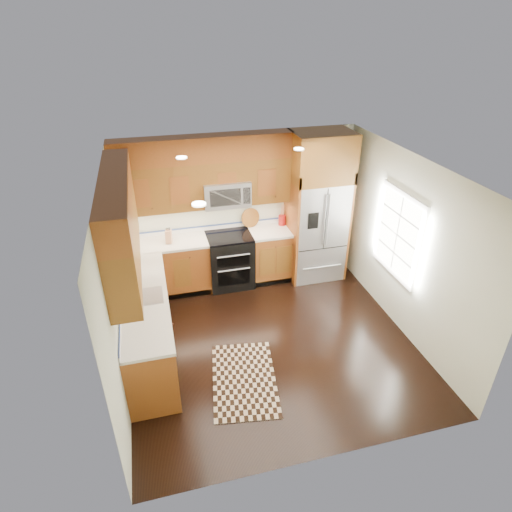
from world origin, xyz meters
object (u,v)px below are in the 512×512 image
object	(u,v)px
refrigerator	(317,208)
knife_block	(169,236)
range	(230,260)
rug	(244,379)
utensil_crock	(282,218)

from	to	relation	value
refrigerator	knife_block	distance (m)	2.56
range	rug	size ratio (longest dim) A/B	0.69
range	knife_block	distance (m)	1.15
rug	utensil_crock	xyz separation A→B (m)	(1.30, 2.53, 1.06)
refrigerator	utensil_crock	xyz separation A→B (m)	(-0.55, 0.24, -0.23)
range	utensil_crock	distance (m)	1.18
knife_block	rug	bearing A→B (deg)	-73.59
refrigerator	knife_block	bearing A→B (deg)	178.53
range	refrigerator	bearing A→B (deg)	-1.40
range	utensil_crock	size ratio (longest dim) A/B	2.52
range	refrigerator	world-z (taller)	refrigerator
refrigerator	rug	distance (m)	3.22
rug	utensil_crock	bearing A→B (deg)	71.53
rug	knife_block	distance (m)	2.67
range	knife_block	xyz separation A→B (m)	(-1.00, 0.03, 0.58)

